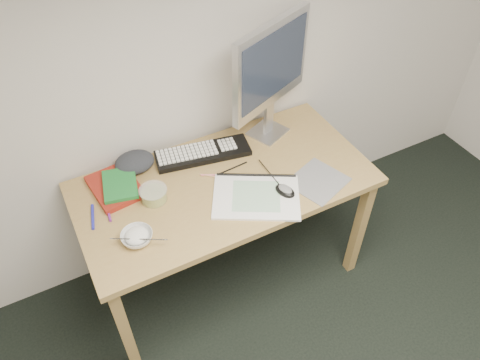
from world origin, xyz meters
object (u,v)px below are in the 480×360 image
Objects in this scene: desk at (225,193)px; rice_bowl at (137,237)px; keyboard at (203,153)px; sketchpad at (256,197)px; monitor at (271,68)px.

rice_bowl is (-0.48, -0.15, 0.10)m from desk.
desk is 2.98× the size of keyboard.
rice_bowl is (-0.56, 0.02, 0.02)m from sketchpad.
desk is at bearing 17.19° from rice_bowl.
sketchpad is at bearing -1.62° from rice_bowl.
keyboard is at bearing 37.97° from rice_bowl.
rice_bowl is at bearing -152.41° from sketchpad.
desk is 2.27× the size of monitor.
desk is 0.24m from keyboard.
sketchpad is at bearing -149.45° from monitor.
sketchpad is 0.61m from monitor.
monitor is at bearing 11.31° from keyboard.
monitor reaches higher than keyboard.
monitor is 0.99m from rice_bowl.
keyboard reaches higher than sketchpad.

